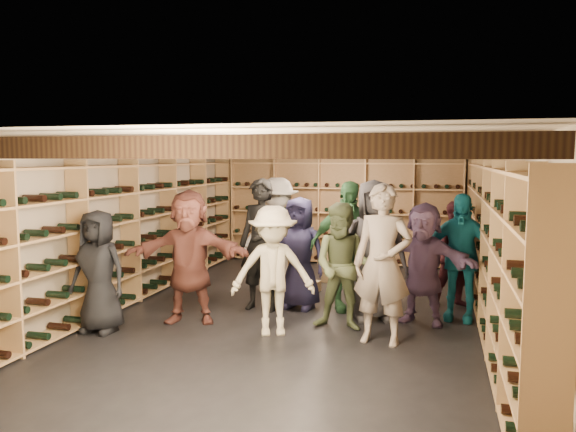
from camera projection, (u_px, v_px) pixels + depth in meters
The scene contains 23 objects.
ground at pixel (296, 313), 7.86m from camera, with size 8.00×8.00×0.00m, color black.
walls at pixel (296, 228), 7.74m from camera, with size 5.52×8.02×2.40m.
ceiling at pixel (297, 141), 7.61m from camera, with size 5.50×8.00×0.01m, color beige.
ceiling_joists at pixel (297, 151), 7.62m from camera, with size 5.40×7.12×0.18m.
wine_rack_left at pixel (131, 231), 8.41m from camera, with size 0.32×7.50×2.15m.
wine_rack_right at pixel (493, 245), 7.08m from camera, with size 0.32×7.50×2.15m.
wine_rack_back at pixel (342, 211), 11.43m from camera, with size 4.70×0.30×2.15m.
crate_stack_left at pixel (294, 251), 10.55m from camera, with size 0.59×0.51×0.85m.
crate_stack_right at pixel (338, 268), 9.77m from camera, with size 0.59×0.50×0.51m.
crate_loose at pixel (303, 286), 9.16m from camera, with size 0.50×0.33×0.17m, color tan.
person_0 at pixel (99, 271), 6.97m from camera, with size 0.75×0.49×1.53m, color black.
person_1 at pixel (261, 245), 7.95m from camera, with size 0.69×0.45×1.89m, color black.
person_2 at pixel (343, 267), 7.07m from camera, with size 0.78×0.61×1.61m, color #525F3C.
person_3 at pixel (273, 271), 6.86m from camera, with size 1.03×0.59×1.59m, color #C1B595.
person_4 at pixel (460, 257), 7.47m from camera, with size 1.00×0.42×1.71m, color #157086.
person_5 at pixel (189, 256), 7.38m from camera, with size 1.63×0.52×1.76m, color brown.
person_6 at pixel (299, 253), 8.07m from camera, with size 0.79×0.51×1.61m, color #1E1D3E.
person_7 at pixel (382, 264), 6.52m from camera, with size 0.69×0.45×1.89m, color gray.
person_8 at pixel (458, 255), 8.11m from camera, with size 0.75×0.59×1.55m, color #43171E.
person_9 at pixel (277, 234), 9.18m from camera, with size 1.19×0.69×1.85m, color #A9A49B.
person_10 at pixel (347, 246), 7.96m from camera, with size 1.08×0.45×1.85m, color #27542F.
person_11 at pixel (423, 263), 7.32m from camera, with size 1.48×0.47×1.60m, color slate.
person_12 at pixel (374, 250), 7.50m from camera, with size 0.92×0.60×1.89m, color #2E2D32.
Camera 1 is at (1.88, -7.44, 2.19)m, focal length 35.00 mm.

